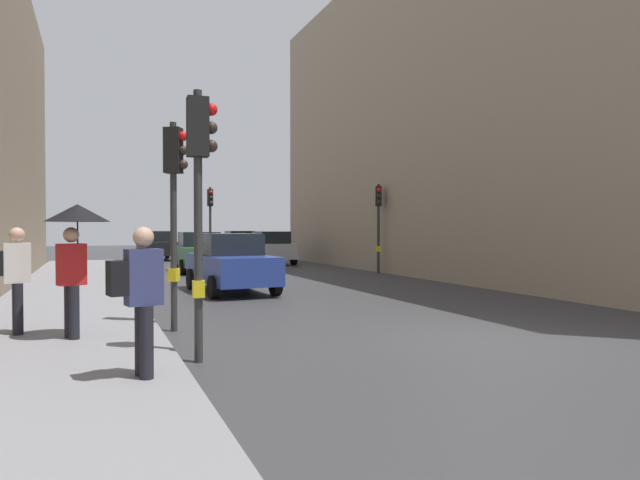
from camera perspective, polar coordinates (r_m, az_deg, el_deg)
The scene contains 15 objects.
ground_plane at distance 10.23m, azimuth 17.00°, elevation -9.64°, with size 120.00×120.00×0.00m, color #38383A.
sidewalk_kerb at distance 13.94m, azimuth -24.22°, elevation -6.48°, with size 3.29×40.00×0.16m, color gray.
building_facade_right at distance 26.32m, azimuth 20.96°, elevation 11.94°, with size 12.00×29.52×13.74m, color gray.
traffic_light_mid_street at distance 24.09m, azimuth 5.93°, elevation 2.84°, with size 0.33×0.45×3.80m.
traffic_light_near_left at distance 8.23m, azimuth -12.07°, elevation 6.41°, with size 0.44×0.26×3.87m.
traffic_light_near_right at distance 10.81m, azimuth -14.48°, elevation 5.16°, with size 0.44×0.37×3.87m.
traffic_light_far_median at distance 28.46m, azimuth -11.02°, elevation 2.79°, with size 0.25×0.44×3.97m.
car_silver_hatchback at distance 30.60m, azimuth -5.06°, elevation -0.78°, with size 2.04×4.21×1.76m.
car_blue_van at distance 17.17m, azimuth -9.00°, elevation -2.30°, with size 2.21×4.30×1.76m.
car_dark_suv at distance 35.88m, azimuth -16.24°, elevation -0.54°, with size 2.22×4.30×1.76m.
car_yellow_taxi at distance 38.00m, azimuth -8.20°, elevation -0.41°, with size 2.07×4.22×1.76m.
car_green_estate at distance 25.42m, azimuth -12.08°, elevation -1.20°, with size 2.09×4.24×1.76m.
pedestrian_with_umbrella at distance 9.80m, azimuth -23.47°, elevation 0.66°, with size 1.00×1.00×2.14m.
pedestrian_with_grey_backpack at distance 6.95m, azimuth -17.74°, elevation -5.06°, with size 0.64×0.39×1.77m.
pedestrian_with_black_backpack at distance 10.61m, azimuth -28.51°, elevation -3.01°, with size 0.63×0.38×1.77m.
Camera 1 is at (-6.33, -7.81, 1.91)m, focal length 31.67 mm.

